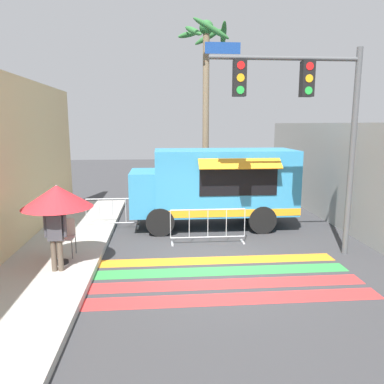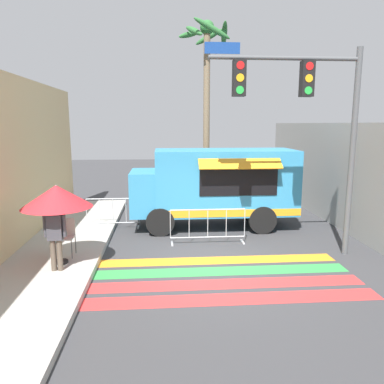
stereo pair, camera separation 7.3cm
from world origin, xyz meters
name	(u,v)px [view 2 (the right image)]	position (x,y,z in m)	size (l,w,h in m)	color
ground_plane	(219,266)	(0.00, 0.00, 0.00)	(60.00, 60.00, 0.00)	#38383A
sidewalk_left	(7,269)	(-5.34, 0.00, 0.08)	(4.40, 16.00, 0.17)	#A8A59E
concrete_wall_right	(347,178)	(4.84, 3.00, 1.84)	(0.20, 16.00, 3.68)	gray
crosswalk_painted	(224,277)	(0.00, -0.76, 0.00)	(6.40, 2.84, 0.01)	red
food_truck	(212,184)	(0.31, 3.71, 1.56)	(5.70, 2.49, 2.76)	#338CBF
traffic_signal_pole	(306,107)	(2.35, 0.61, 4.08)	(4.14, 0.29, 5.66)	#515456
patio_umbrella	(57,197)	(-4.04, 0.08, 1.88)	(1.72, 1.72, 2.00)	black
folding_chair	(66,233)	(-4.04, 0.69, 0.76)	(0.46, 0.46, 0.98)	#4C4C51
vendor_person	(55,233)	(-3.99, -0.41, 1.09)	(0.53, 0.22, 1.63)	brown
barricade_front	(208,226)	(-0.07, 1.88, 0.55)	(2.32, 0.44, 1.09)	#B7BABF
barricade_side	(113,214)	(-3.19, 3.82, 0.53)	(1.85, 0.44, 1.09)	#B7BABF
palm_tree	(206,75)	(0.50, 7.46, 5.71)	(2.23, 2.33, 7.95)	#7A664C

